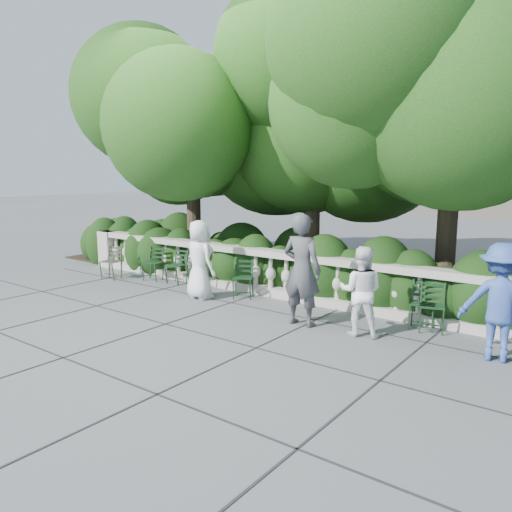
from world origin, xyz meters
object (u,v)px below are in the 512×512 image
Objects in this scene: chair_f at (430,334)px; chair_weathered at (108,280)px; chair_d at (242,300)px; person_older_blue at (500,302)px; chair_a at (173,284)px; chair_e at (420,332)px; person_woman_grey at (302,270)px; chair_b at (150,281)px; person_casual_man at (361,291)px; person_businessman at (200,260)px; chair_c at (196,289)px.

chair_f is 1.00× the size of chair_weathered.
person_older_blue is (5.00, -0.43, 0.85)m from chair_d.
chair_a is 5.92m from chair_e.
chair_a is 1.00× the size of chair_d.
person_older_blue reaches higher than chair_f.
chair_d and chair_e have the same top height.
chair_d is at bearing -16.15° from person_older_blue.
person_woman_grey is at bearing -6.11° from person_older_blue.
chair_b is 1.00× the size of chair_d.
person_woman_grey is at bearing -24.25° from chair_b.
chair_b is at bearing -24.49° from person_casual_man.
person_casual_man is 2.05m from person_older_blue.
person_older_blue is at bearing -44.10° from chair_f.
person_businessman is at bearing 177.14° from chair_d.
person_businessman is (3.04, 0.09, 0.83)m from chair_weathered.
person_woman_grey is at bearing -171.72° from person_businessman.
person_businessman reaches higher than chair_b.
chair_f is 0.50× the size of person_older_blue.
chair_f is at bearing -159.73° from person_woman_grey.
chair_b is at bearing -14.49° from person_older_blue.
chair_f is at bearing -161.15° from person_casual_man.
chair_c is 1.00× the size of chair_weathered.
chair_f is at bearing -28.17° from chair_e.
person_woman_grey reaches higher than person_older_blue.
chair_weathered is (-3.84, -0.50, 0.00)m from chair_d.
chair_e is 0.51× the size of person_businessman.
chair_c is 1.00× the size of chair_f.
person_woman_grey is (4.79, -0.73, 0.98)m from chair_b.
chair_weathered is at bearing -19.25° from person_casual_man.
chair_a is 1.75m from chair_weathered.
person_businessman is at bearing -14.07° from chair_weathered.
chair_weathered is 0.51× the size of person_businessman.
person_older_blue is (7.21, -0.55, 0.85)m from chair_a.
chair_a is 1.00× the size of chair_e.
chair_c is 0.51× the size of person_businessman.
person_businessman is 1.12× the size of person_casual_man.
chair_b is at bearing 166.63° from chair_c.
chair_b is 5.93m from person_casual_man.
chair_e is at bearing -36.06° from person_older_blue.
chair_d is 1.00× the size of chair_e.
person_casual_man is (5.17, -0.73, 0.74)m from chair_a.
person_older_blue reaches higher than chair_b.
chair_d is 0.43× the size of person_woman_grey.
person_woman_grey is at bearing -175.34° from chair_f.
chair_d is 2.25m from person_woman_grey.
chair_e is 0.19m from chair_f.
chair_a and chair_d have the same top height.
chair_e is 4.63m from person_businessman.
chair_a is at bearing 162.22° from chair_f.
chair_c is 4.55m from person_casual_man.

